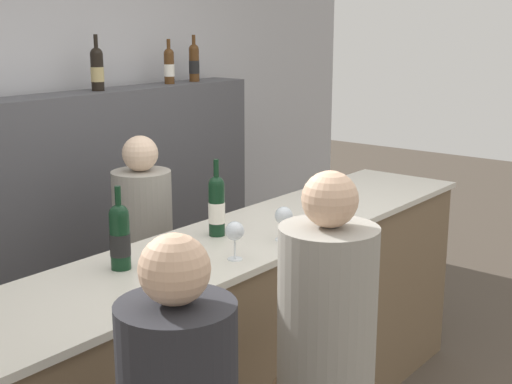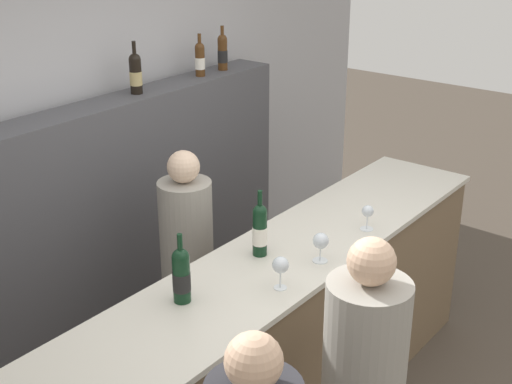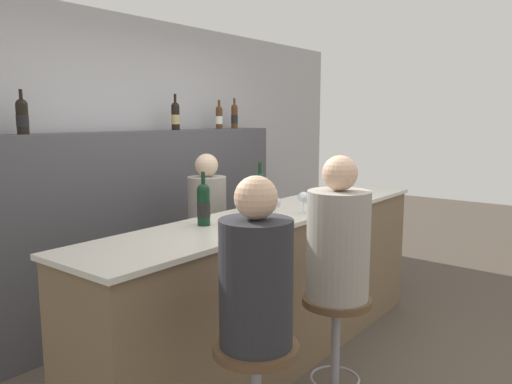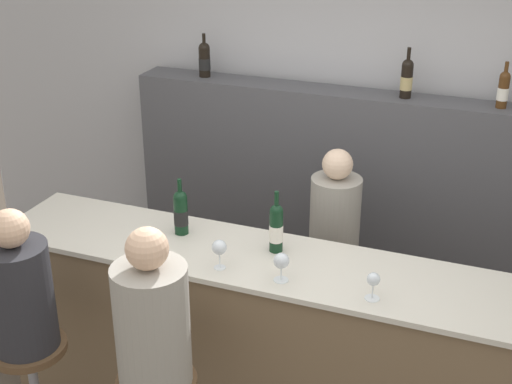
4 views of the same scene
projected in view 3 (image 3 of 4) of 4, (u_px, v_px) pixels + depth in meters
name	position (u px, v px, depth m)	size (l,w,h in m)	color
ground_plane	(310.00, 370.00, 3.46)	(16.00, 16.00, 0.00)	#4C4238
wall_back	(131.00, 167.00, 4.41)	(6.40, 0.05, 2.60)	#B2B2B7
bar_counter	(277.00, 286.00, 3.56)	(3.23, 0.62, 1.08)	brown
back_bar_cabinet	(149.00, 224.00, 4.35)	(3.03, 0.28, 1.62)	#4C4C51
wine_bottle_counter_0	(204.00, 204.00, 3.02)	(0.08, 0.08, 0.33)	black
wine_bottle_counter_1	(260.00, 192.00, 3.46)	(0.07, 0.07, 0.35)	black
wine_bottle_backbar_0	(22.00, 116.00, 3.38)	(0.08, 0.08, 0.30)	black
wine_bottle_backbar_1	(175.00, 116.00, 4.48)	(0.08, 0.08, 0.32)	black
wine_bottle_backbar_2	(219.00, 117.00, 4.93)	(0.07, 0.07, 0.28)	#4C2D14
wine_bottle_backbar_3	(234.00, 116.00, 5.11)	(0.07, 0.07, 0.31)	#4C2D14
wine_glass_0	(275.00, 203.00, 3.14)	(0.08, 0.08, 0.16)	silver
wine_glass_1	(303.00, 198.00, 3.40)	(0.08, 0.08, 0.15)	silver
wine_glass_2	(336.00, 191.00, 3.76)	(0.07, 0.07, 0.14)	silver
bar_stool_left	(256.00, 377.00, 2.25)	(0.39, 0.39, 0.73)	gray
guest_seated_left	(256.00, 275.00, 2.18)	(0.33, 0.33, 0.76)	#28282D
bar_stool_right	(336.00, 324.00, 2.83)	(0.39, 0.39, 0.73)	gray
guest_seated_right	(338.00, 239.00, 2.76)	(0.35, 0.35, 0.80)	gray
bartender	(208.00, 250.00, 4.06)	(0.31, 0.31, 1.45)	gray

